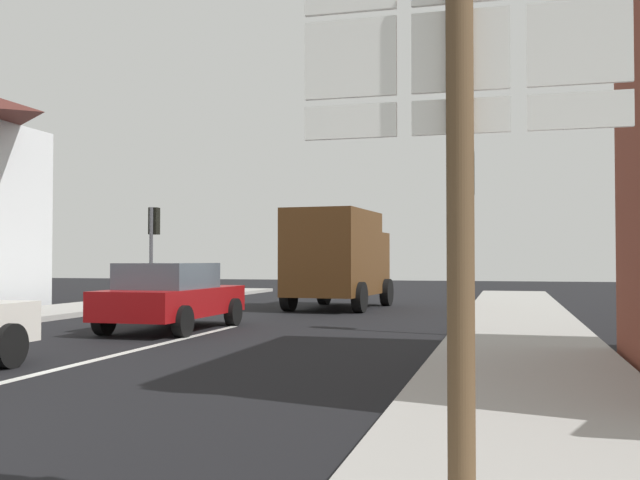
{
  "coord_description": "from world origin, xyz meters",
  "views": [
    {
      "loc": [
        6.13,
        -3.72,
        1.54
      ],
      "look_at": [
        2.75,
        9.27,
        1.91
      ],
      "focal_mm": 40.74,
      "sensor_mm": 36.0,
      "label": 1
    }
  ],
  "objects_px": {
    "sedan_far": "(172,296)",
    "traffic_light_near_right": "(467,198)",
    "traffic_light_far_left": "(153,233)",
    "route_sign_post": "(460,169)",
    "delivery_truck": "(338,256)"
  },
  "relations": [
    {
      "from": "traffic_light_near_right",
      "to": "traffic_light_far_left",
      "type": "bearing_deg",
      "value": 147.35
    },
    {
      "from": "sedan_far",
      "to": "traffic_light_far_left",
      "type": "xyz_separation_m",
      "value": [
        -4.32,
        7.43,
        1.67
      ]
    },
    {
      "from": "route_sign_post",
      "to": "traffic_light_far_left",
      "type": "distance_m",
      "value": 21.39
    },
    {
      "from": "sedan_far",
      "to": "delivery_truck",
      "type": "bearing_deg",
      "value": 75.83
    },
    {
      "from": "sedan_far",
      "to": "delivery_truck",
      "type": "distance_m",
      "value": 7.99
    },
    {
      "from": "sedan_far",
      "to": "traffic_light_near_right",
      "type": "distance_m",
      "value": 6.66
    },
    {
      "from": "route_sign_post",
      "to": "traffic_light_near_right",
      "type": "height_order",
      "value": "traffic_light_near_right"
    },
    {
      "from": "route_sign_post",
      "to": "traffic_light_near_right",
      "type": "distance_m",
      "value": 11.44
    },
    {
      "from": "route_sign_post",
      "to": "traffic_light_far_left",
      "type": "relative_size",
      "value": 0.97
    },
    {
      "from": "traffic_light_near_right",
      "to": "traffic_light_far_left",
      "type": "distance_m",
      "value": 12.63
    },
    {
      "from": "traffic_light_near_right",
      "to": "traffic_light_far_left",
      "type": "xyz_separation_m",
      "value": [
        -10.63,
        6.81,
        -0.37
      ]
    },
    {
      "from": "sedan_far",
      "to": "route_sign_post",
      "type": "distance_m",
      "value": 12.86
    },
    {
      "from": "sedan_far",
      "to": "delivery_truck",
      "type": "relative_size",
      "value": 0.82
    },
    {
      "from": "sedan_far",
      "to": "traffic_light_near_right",
      "type": "bearing_deg",
      "value": 5.59
    },
    {
      "from": "delivery_truck",
      "to": "route_sign_post",
      "type": "relative_size",
      "value": 1.6
    }
  ]
}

